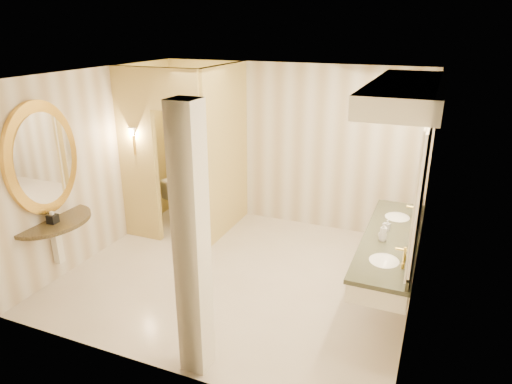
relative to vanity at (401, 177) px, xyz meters
The scene contains 16 objects.
floor 2.57m from the vanity, behind, with size 4.50×4.50×0.00m, color beige.
ceiling 2.25m from the vanity, behind, with size 4.50×4.50×0.00m, color silver.
wall_back 2.74m from the vanity, 136.64° to the left, with size 4.50×0.02×2.70m, color beige.
wall_front 2.92m from the vanity, 132.89° to the right, with size 4.50×0.02×2.70m, color beige.
wall_left 4.24m from the vanity, behind, with size 0.02×4.00×2.70m, color beige.
wall_right 0.41m from the vanity, 25.81° to the right, with size 0.02×4.00×2.70m, color beige.
toilet_closet 3.22m from the vanity, 164.81° to the left, with size 1.50×1.55×2.70m.
wall_sconce 3.92m from the vanity, behind, with size 0.14×0.14×0.42m.
vanity is the anchor object (origin of this frame).
console_shelf 4.36m from the vanity, 164.48° to the right, with size 1.11×1.11×2.01m.
pillar 2.54m from the vanity, 130.19° to the right, with size 0.26×0.26×2.70m, color white.
tissue_box 4.33m from the vanity, 163.09° to the right, with size 0.11×0.11×0.11m, color black.
toilet 4.08m from the vanity, 160.48° to the left, with size 0.43×0.76×0.77m, color white.
soap_bottle_a 0.71m from the vanity, 123.70° to the left, with size 0.06×0.06×0.14m, color beige.
soap_bottle_b 0.71m from the vanity, 142.43° to the right, with size 0.10×0.10×0.13m, color silver.
soap_bottle_c 0.67m from the vanity, 126.34° to the right, with size 0.09×0.09×0.23m, color #C6B28C.
Camera 1 is at (2.33, -5.05, 3.28)m, focal length 32.00 mm.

